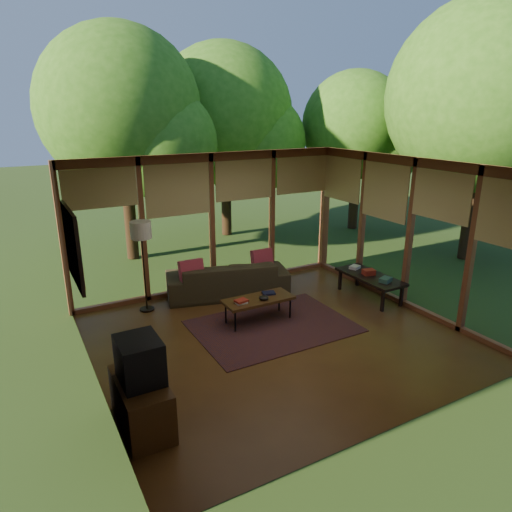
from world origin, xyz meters
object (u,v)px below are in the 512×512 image
media_cabinet (142,403)px  coffee_table (258,300)px  side_console (370,278)px  floor_lamp (141,235)px  television (140,360)px  sofa (227,278)px

media_cabinet → coffee_table: media_cabinet is taller
coffee_table → side_console: side_console is taller
floor_lamp → coffee_table: size_ratio=1.38×
coffee_table → side_console: (2.38, -0.13, 0.02)m
media_cabinet → television: size_ratio=1.82×
sofa → media_cabinet: (-2.54, -3.08, -0.04)m
media_cabinet → floor_lamp: size_ratio=0.61×
floor_lamp → coffee_table: bearing=-41.7°
television → coffee_table: bearing=35.3°
media_cabinet → sofa: bearing=50.5°
floor_lamp → media_cabinet: bearing=-106.8°
television → coffee_table: 3.06m
floor_lamp → sofa: bearing=-1.5°
media_cabinet → side_console: bearing=18.4°
sofa → television: television is taller
sofa → media_cabinet: 4.00m
media_cabinet → side_console: media_cabinet is taller
side_console → media_cabinet: bearing=-161.6°
sofa → television: size_ratio=4.23×
sofa → floor_lamp: 1.92m
sofa → coffee_table: (-0.05, -1.34, 0.05)m
media_cabinet → floor_lamp: bearing=73.2°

